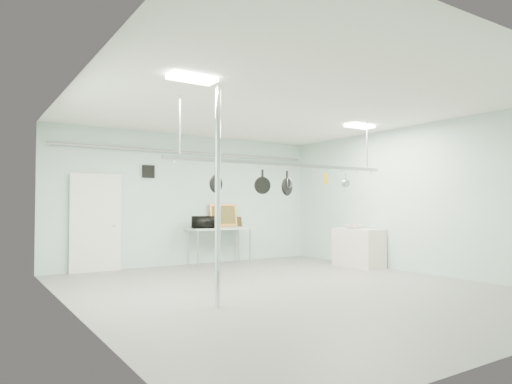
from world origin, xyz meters
TOP-DOWN VIEW (x-y plane):
  - floor at (0.00, 0.00)m, footprint 8.00×8.00m
  - ceiling at (0.00, 0.00)m, footprint 7.00×8.00m
  - back_wall at (0.00, 3.99)m, footprint 7.00×0.02m
  - right_wall at (3.49, 0.00)m, footprint 0.02×8.00m
  - door at (-2.30, 3.94)m, footprint 1.10×0.10m
  - wall_vent at (-1.10, 3.97)m, footprint 0.30×0.04m
  - conduit_pipe at (0.00, 3.90)m, footprint 6.60×0.07m
  - chrome_pole at (-1.70, -0.60)m, footprint 0.08×0.08m
  - prep_table at (0.60, 3.60)m, footprint 1.60×0.70m
  - side_cabinet at (3.15, 1.40)m, footprint 0.60×1.20m
  - pot_rack at (0.20, 0.30)m, footprint 4.80×0.06m
  - light_panel_left at (-2.20, -0.80)m, footprint 0.65×0.30m
  - light_panel_right at (2.40, 0.60)m, footprint 0.65×0.30m
  - microwave at (0.09, 3.49)m, footprint 0.62×0.52m
  - coffee_canister at (0.57, 3.62)m, footprint 0.13×0.13m
  - painting_large at (0.88, 3.90)m, footprint 0.78×0.16m
  - painting_small at (1.27, 3.90)m, footprint 0.31×0.11m
  - fruit_bowl at (3.13, 1.52)m, footprint 0.51×0.51m
  - skillet_left at (-1.25, 0.30)m, footprint 0.30×0.17m
  - skillet_mid at (-0.33, 0.30)m, footprint 0.31×0.14m
  - skillet_right at (0.22, 0.30)m, footprint 0.32×0.17m
  - whisk at (0.24, 0.30)m, footprint 0.20×0.20m
  - grater at (1.15, 0.30)m, footprint 0.10×0.02m
  - saucepan at (1.68, 0.30)m, footprint 0.15×0.11m
  - fruit_cluster at (3.13, 1.52)m, footprint 0.24×0.24m

SIDE VIEW (x-z plane):
  - floor at x=0.00m, z-range 0.00..0.00m
  - side_cabinet at x=3.15m, z-range 0.00..0.90m
  - prep_table at x=0.60m, z-range 0.38..1.28m
  - fruit_bowl at x=3.13m, z-range 0.90..1.00m
  - fruit_cluster at x=3.13m, z-range 0.95..1.04m
  - coffee_canister at x=0.57m, z-range 0.91..1.09m
  - painting_small at x=1.27m, z-range 0.90..1.16m
  - door at x=-2.30m, z-range -0.05..2.15m
  - microwave at x=0.09m, z-range 0.91..1.20m
  - painting_large at x=0.88m, z-range 0.90..1.49m
  - back_wall at x=0.00m, z-range 0.00..3.20m
  - right_wall at x=3.49m, z-range 0.00..3.20m
  - chrome_pole at x=-1.70m, z-range 0.00..3.20m
  - skillet_right at x=0.22m, z-range 1.63..2.09m
  - skillet_mid at x=-0.33m, z-range 1.66..2.09m
  - skillet_left at x=-1.25m, z-range 1.67..2.09m
  - whisk at x=0.24m, z-range 1.75..2.09m
  - saucepan at x=1.68m, z-range 1.81..2.09m
  - grater at x=1.15m, z-range 1.85..2.09m
  - pot_rack at x=0.20m, z-range 1.73..2.73m
  - wall_vent at x=-1.10m, z-range 2.10..2.40m
  - conduit_pipe at x=0.00m, z-range 2.71..2.79m
  - light_panel_left at x=-2.20m, z-range 3.14..3.19m
  - light_panel_right at x=2.40m, z-range 3.14..3.19m
  - ceiling at x=0.00m, z-range 3.18..3.20m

